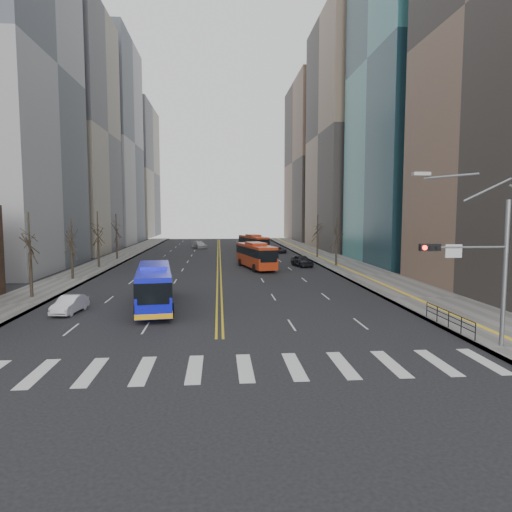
{
  "coord_description": "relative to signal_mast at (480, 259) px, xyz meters",
  "views": [
    {
      "loc": [
        -0.01,
        -20.93,
        7.28
      ],
      "look_at": [
        2.46,
        9.15,
        4.44
      ],
      "focal_mm": 32.0,
      "sensor_mm": 36.0,
      "label": 1
    }
  ],
  "objects": [
    {
      "name": "sidewalk_left",
      "position": [
        -30.27,
        43.0,
        -4.78
      ],
      "size": [
        5.0,
        130.0,
        0.15
      ],
      "primitive_type": "cube",
      "color": "#65635E",
      "rests_on": "ground"
    },
    {
      "name": "car_dark_far",
      "position": [
        -2.69,
        60.09,
        -4.32
      ],
      "size": [
        2.7,
        4.2,
        1.08
      ],
      "primitive_type": "imported",
      "rotation": [
        0.0,
        0.0,
        0.25
      ],
      "color": "black",
      "rests_on": "ground"
    },
    {
      "name": "red_bus_far",
      "position": [
        -7.38,
        61.06,
        -2.98
      ],
      "size": [
        5.01,
        10.81,
        3.36
      ],
      "color": "#A52D11",
      "rests_on": "ground"
    },
    {
      "name": "signal_mast",
      "position": [
        0.0,
        0.0,
        0.0
      ],
      "size": [
        5.37,
        0.37,
        9.39
      ],
      "color": "slate",
      "rests_on": "ground"
    },
    {
      "name": "office_towers",
      "position": [
        -13.64,
        66.51,
        19.07
      ],
      "size": [
        83.0,
        134.0,
        58.0
      ],
      "color": "gray",
      "rests_on": "ground"
    },
    {
      "name": "ground",
      "position": [
        -13.77,
        -2.0,
        -4.86
      ],
      "size": [
        220.0,
        220.0,
        0.0
      ],
      "primitive_type": "plane",
      "color": "black"
    },
    {
      "name": "sidewalk_right",
      "position": [
        3.73,
        43.0,
        -4.78
      ],
      "size": [
        7.0,
        130.0,
        0.15
      ],
      "primitive_type": "cube",
      "color": "#65635E",
      "rests_on": "ground"
    },
    {
      "name": "car_dark_mid",
      "position": [
        -2.41,
        38.56,
        -4.07
      ],
      "size": [
        2.82,
        4.93,
        1.58
      ],
      "primitive_type": "imported",
      "rotation": [
        0.0,
        0.0,
        0.22
      ],
      "color": "black",
      "rests_on": "ground"
    },
    {
      "name": "pedestrian_railing",
      "position": [
        0.53,
        4.0,
        -4.03
      ],
      "size": [
        0.06,
        6.06,
        1.02
      ],
      "color": "black",
      "rests_on": "sidewalk_right"
    },
    {
      "name": "car_silver",
      "position": [
        -17.86,
        72.4,
        -4.13
      ],
      "size": [
        3.93,
        5.41,
        1.46
      ],
      "primitive_type": "imported",
      "rotation": [
        0.0,
        0.0,
        0.43
      ],
      "color": "#A1A1A6",
      "rests_on": "ground"
    },
    {
      "name": "red_bus_near",
      "position": [
        -8.92,
        36.63,
        -2.93
      ],
      "size": [
        4.72,
        11.17,
        3.46
      ],
      "color": "#A52D11",
      "rests_on": "ground"
    },
    {
      "name": "centerline",
      "position": [
        -13.77,
        53.0,
        -4.85
      ],
      "size": [
        0.55,
        100.0,
        0.01
      ],
      "color": "gold",
      "rests_on": "ground"
    },
    {
      "name": "car_white",
      "position": [
        -24.69,
        10.95,
        -4.22
      ],
      "size": [
        1.84,
        4.01,
        1.27
      ],
      "primitive_type": "imported",
      "rotation": [
        0.0,
        0.0,
        -0.13
      ],
      "color": "silver",
      "rests_on": "ground"
    },
    {
      "name": "blue_bus",
      "position": [
        -18.79,
        12.48,
        -3.08
      ],
      "size": [
        3.94,
        11.82,
        3.39
      ],
      "color": "#0E13D7",
      "rests_on": "ground"
    },
    {
      "name": "street_trees",
      "position": [
        -20.94,
        32.55,
        0.02
      ],
      "size": [
        35.2,
        47.2,
        7.6
      ],
      "color": "black",
      "rests_on": "ground"
    },
    {
      "name": "crosswalk",
      "position": [
        -13.77,
        -2.0,
        -4.85
      ],
      "size": [
        26.7,
        4.0,
        0.01
      ],
      "color": "silver",
      "rests_on": "ground"
    }
  ]
}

